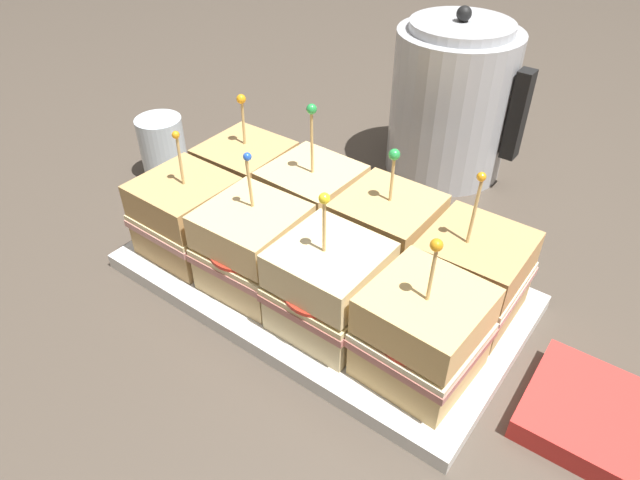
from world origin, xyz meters
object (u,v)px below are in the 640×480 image
(sandwich_front_far_right, at_px, (422,334))
(kettle_steel, at_px, (451,101))
(sandwich_front_center_left, at_px, (253,248))
(sandwich_back_far_right, at_px, (472,275))
(sandwich_front_far_left, at_px, (187,216))
(serving_platter, at_px, (320,281))
(sandwich_front_center_right, at_px, (329,287))
(sandwich_back_center_right, at_px, (386,237))
(sandwich_back_center_left, at_px, (312,205))
(sandwich_back_far_left, at_px, (247,178))
(napkin_stack, at_px, (594,412))
(drinking_glass, at_px, (163,148))

(sandwich_front_far_right, bearing_deg, kettle_steel, 113.66)
(sandwich_front_center_left, height_order, sandwich_back_far_right, sandwich_back_far_right)
(sandwich_front_far_left, height_order, sandwich_front_far_right, sandwich_front_far_right)
(serving_platter, relative_size, sandwich_back_far_right, 2.65)
(sandwich_front_center_right, height_order, sandwich_back_center_right, sandwich_front_center_right)
(serving_platter, relative_size, sandwich_back_center_left, 2.51)
(kettle_steel, bearing_deg, sandwich_front_far_right, -66.34)
(sandwich_front_far_left, relative_size, kettle_steel, 0.66)
(sandwich_back_far_left, relative_size, kettle_steel, 0.66)
(sandwich_back_center_right, xyz_separation_m, napkin_stack, (0.25, -0.05, -0.05))
(sandwich_front_center_left, bearing_deg, sandwich_back_far_left, 135.29)
(sandwich_front_far_left, height_order, sandwich_front_center_left, sandwich_front_center_left)
(sandwich_back_far_right, bearing_deg, drinking_glass, 178.95)
(sandwich_back_far_left, distance_m, drinking_glass, 0.18)
(sandwich_front_center_left, height_order, sandwich_back_center_left, sandwich_back_center_left)
(sandwich_back_center_right, relative_size, napkin_stack, 1.33)
(sandwich_front_far_right, bearing_deg, serving_platter, 161.38)
(sandwich_back_center_left, bearing_deg, serving_platter, -45.53)
(sandwich_front_center_left, xyz_separation_m, sandwich_back_far_left, (-0.10, 0.10, -0.00))
(sandwich_front_center_left, distance_m, sandwich_front_far_right, 0.21)
(sandwich_back_center_left, height_order, sandwich_back_center_right, sandwich_back_center_left)
(sandwich_front_far_left, height_order, sandwich_back_center_left, sandwich_back_center_left)
(sandwich_back_far_right, bearing_deg, sandwich_back_center_left, -179.97)
(sandwich_back_far_left, bearing_deg, sandwich_front_far_right, -18.45)
(sandwich_front_center_left, relative_size, sandwich_front_far_right, 1.00)
(drinking_glass, height_order, napkin_stack, drinking_glass)
(sandwich_back_far_right, bearing_deg, serving_platter, -161.57)
(sandwich_front_center_left, relative_size, kettle_steel, 0.67)
(serving_platter, xyz_separation_m, kettle_steel, (-0.01, 0.33, 0.10))
(sandwich_front_far_left, xyz_separation_m, sandwich_back_far_right, (0.31, 0.10, 0.00))
(sandwich_front_center_left, distance_m, sandwich_front_center_right, 0.10)
(sandwich_front_far_left, height_order, sandwich_back_far_left, same)
(sandwich_front_center_left, xyz_separation_m, drinking_glass, (-0.28, 0.11, -0.02))
(sandwich_back_far_left, height_order, sandwich_back_center_right, same)
(sandwich_back_far_left, bearing_deg, sandwich_back_center_right, -0.14)
(sandwich_back_center_left, height_order, kettle_steel, kettle_steel)
(serving_platter, xyz_separation_m, sandwich_back_far_right, (0.16, 0.05, 0.06))
(sandwich_front_far_left, relative_size, napkin_stack, 1.32)
(napkin_stack, bearing_deg, sandwich_back_far_left, 174.19)
(sandwich_back_far_right, bearing_deg, sandwich_back_center_right, -179.35)
(sandwich_front_center_right, xyz_separation_m, sandwich_front_far_right, (0.10, 0.00, -0.00))
(serving_platter, height_order, sandwich_front_center_right, sandwich_front_center_right)
(sandwich_front_center_left, height_order, sandwich_back_center_right, sandwich_front_center_left)
(sandwich_front_center_right, xyz_separation_m, sandwich_back_center_left, (-0.10, 0.10, 0.00))
(sandwich_back_center_left, relative_size, napkin_stack, 1.51)
(kettle_steel, xyz_separation_m, drinking_glass, (-0.32, -0.27, -0.06))
(sandwich_front_far_left, relative_size, sandwich_back_center_left, 0.88)
(sandwich_front_far_right, relative_size, napkin_stack, 1.35)
(sandwich_back_center_left, bearing_deg, sandwich_back_far_left, -179.70)
(napkin_stack, bearing_deg, sandwich_front_center_right, -167.30)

